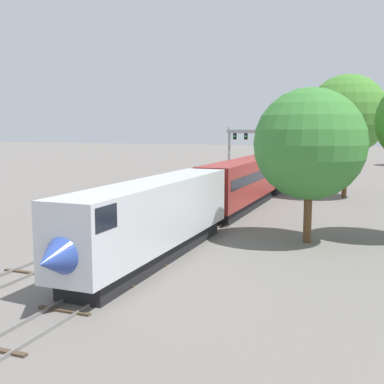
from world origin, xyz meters
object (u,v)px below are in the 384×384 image
passenger_train (292,163)px  signal_gantry (268,142)px  trackside_tree_left (310,144)px  trackside_tree_mid (347,115)px

passenger_train → signal_gantry: 8.17m
signal_gantry → trackside_tree_left: (10.25, -34.01, 0.88)m
signal_gantry → trackside_tree_mid: size_ratio=0.87×
passenger_train → trackside_tree_left: bearing=-79.0°
signal_gantry → passenger_train: bearing=72.4°
passenger_train → signal_gantry: signal_gantry is taller
passenger_train → signal_gantry: size_ratio=9.67×
trackside_tree_mid → trackside_tree_left: bearing=-92.0°
signal_gantry → trackside_tree_mid: (11.09, -10.09, 3.45)m
passenger_train → trackside_tree_left: size_ratio=10.95×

